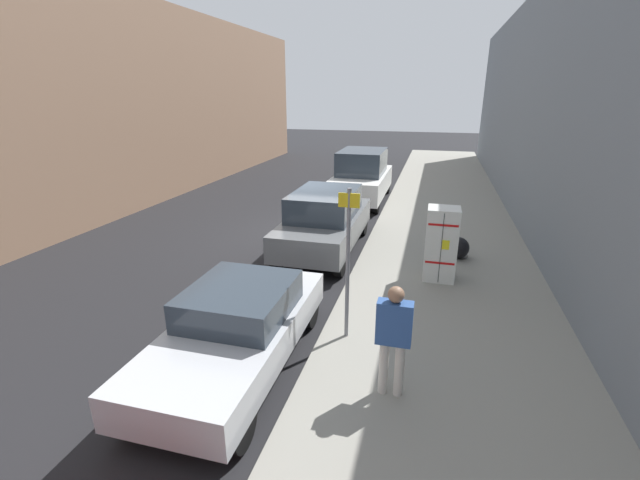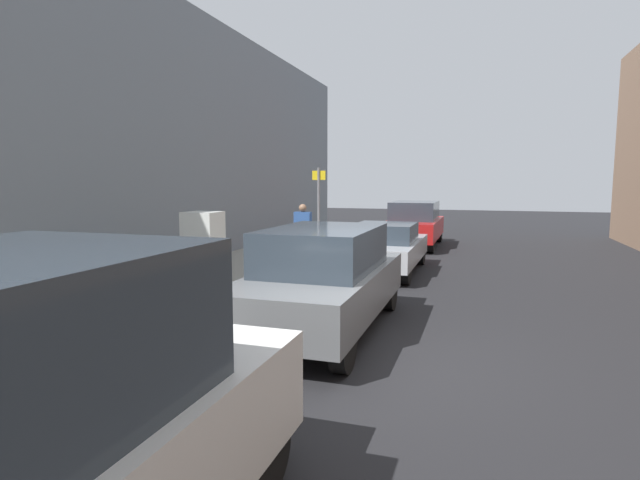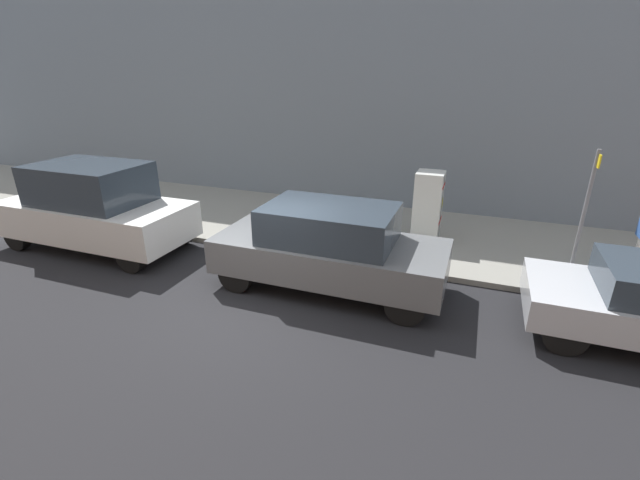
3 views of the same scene
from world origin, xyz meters
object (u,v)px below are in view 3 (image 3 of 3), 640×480
Objects in this scene: parked_suv_gray at (329,247)px; discarded_refrigerator at (428,206)px; parked_van_white at (95,207)px; street_sign_post at (584,213)px; trash_bag at (374,215)px.

discarded_refrigerator is at bearing 154.68° from parked_suv_gray.
parked_van_white reaches higher than parked_suv_gray.
street_sign_post reaches higher than trash_bag.
parked_suv_gray is (-0.00, 6.17, -0.14)m from parked_van_white.
discarded_refrigerator reaches higher than trash_bag.
trash_bag is 7.24m from parked_van_white.
parked_van_white is at bearing -81.59° from street_sign_post.
parked_suv_gray is at bearing -25.32° from discarded_refrigerator.
parked_suv_gray is (3.21, -1.52, -0.09)m from discarded_refrigerator.
parked_van_white is (3.21, -7.69, 0.05)m from discarded_refrigerator.
discarded_refrigerator is 3.56m from street_sign_post.
parked_suv_gray is at bearing -70.94° from street_sign_post.
parked_suv_gray is (3.70, -0.01, 0.49)m from trash_bag.
discarded_refrigerator is 2.98× the size of trash_bag.
trash_bag is (-0.49, -1.51, -0.58)m from discarded_refrigerator.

